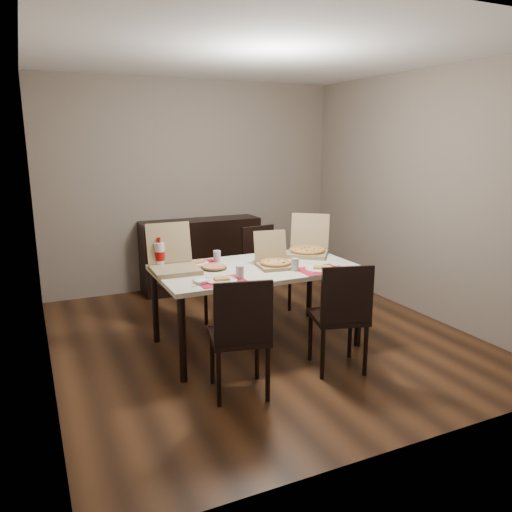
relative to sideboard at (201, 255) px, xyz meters
name	(u,v)px	position (x,y,z in m)	size (l,w,h in m)	color
ground	(261,337)	(0.00, -1.78, -0.46)	(3.80, 4.00, 0.02)	#462915
room_walls	(242,155)	(0.00, -1.35, 1.28)	(3.84, 4.02, 2.62)	gray
sideboard	(201,255)	(0.00, 0.00, 0.00)	(1.50, 0.40, 0.90)	black
dining_table	(256,274)	(-0.11, -1.91, 0.23)	(1.80, 1.00, 0.75)	beige
chair_near_left	(241,332)	(-0.64, -2.77, 0.06)	(0.50, 0.50, 0.93)	black
chair_near_right	(341,313)	(0.27, -2.73, 0.06)	(0.52, 0.52, 0.93)	black
chair_far_left	(176,276)	(-0.64, -1.09, 0.06)	(0.55, 0.55, 0.93)	black
chair_far_right	(264,264)	(0.40, -1.01, 0.06)	(0.48, 0.48, 0.93)	black
setting_near_left	(224,279)	(-0.55, -2.23, 0.32)	(0.48, 0.30, 0.11)	red
setting_near_right	(314,268)	(0.30, -2.24, 0.32)	(0.50, 0.30, 0.11)	red
setting_far_left	(201,262)	(-0.54, -1.60, 0.32)	(0.46, 0.30, 0.11)	red
setting_far_right	(281,253)	(0.30, -1.61, 0.32)	(0.45, 0.30, 0.11)	red
napkin_loose	(270,267)	(-0.03, -2.01, 0.31)	(0.12, 0.11, 0.02)	white
pizza_box_center	(274,261)	(0.04, -1.98, 0.35)	(0.35, 0.38, 0.31)	#89744F
pizza_box_right	(308,249)	(0.56, -1.69, 0.36)	(0.57, 0.58, 0.39)	#89744F
pizza_box_left	(174,264)	(-0.83, -1.74, 0.36)	(0.41, 0.46, 0.40)	#89744F
faina_plate	(214,267)	(-0.49, -1.83, 0.31)	(0.23, 0.23, 0.03)	black
dip_bowl	(259,260)	(-0.01, -1.76, 0.31)	(0.11, 0.11, 0.03)	white
soda_bottle	(160,255)	(-0.92, -1.59, 0.42)	(0.09, 0.09, 0.28)	silver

